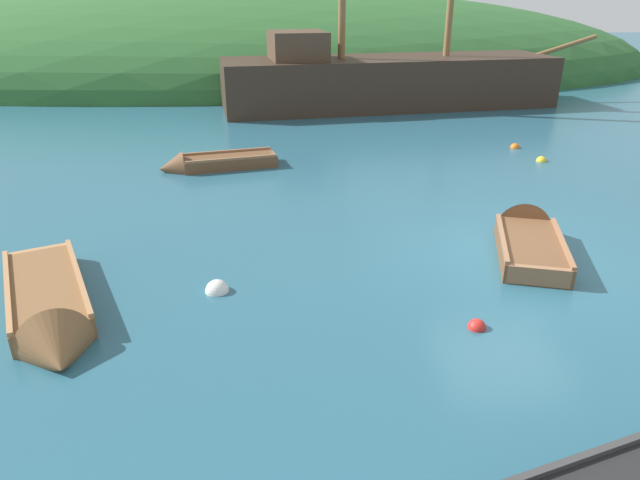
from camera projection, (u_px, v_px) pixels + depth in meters
name	position (u px, v px, depth m)	size (l,w,h in m)	color
ground_plane	(514.00, 255.00, 10.98)	(120.00, 120.00, 0.00)	#285B70
shore_hill	(227.00, 70.00, 36.50)	(54.76, 25.15, 9.88)	#2D602D
sailing_ship	(385.00, 88.00, 24.58)	(16.98, 5.49, 12.15)	#38281E
rowboat_far	(527.00, 242.00, 11.25)	(1.96, 3.19, 1.10)	brown
rowboat_outer_left	(50.00, 312.00, 8.80)	(2.53, 3.95, 1.07)	brown
rowboat_center	(213.00, 165.00, 16.26)	(3.42, 1.62, 0.91)	brown
buoy_white	(217.00, 291.00, 9.65)	(0.41, 0.41, 0.41)	white
buoy_red	(477.00, 328.00, 8.60)	(0.28, 0.28, 0.28)	red
buoy_yellow	(541.00, 161.00, 16.97)	(0.30, 0.30, 0.30)	yellow
buoy_orange	(515.00, 148.00, 18.42)	(0.30, 0.30, 0.30)	orange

